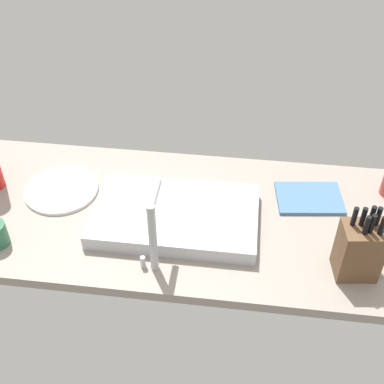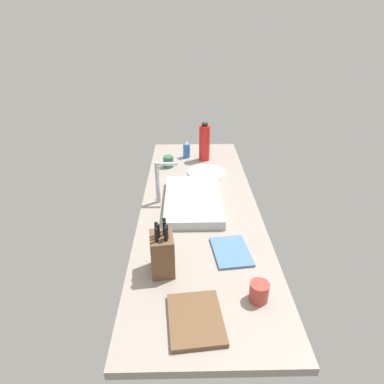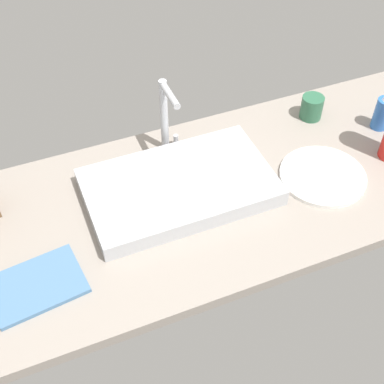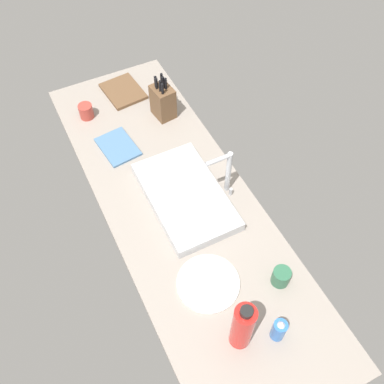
{
  "view_description": "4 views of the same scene",
  "coord_description": "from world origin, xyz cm",
  "px_view_note": "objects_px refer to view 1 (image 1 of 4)",
  "views": [
    {
      "loc": [
        -20.1,
        119.54,
        119.91
      ],
      "look_at": [
        -4.96,
        -0.27,
        13.49
      ],
      "focal_mm": 47.59,
      "sensor_mm": 36.0,
      "label": 1
    },
    {
      "loc": [
        -160.12,
        7.37,
        97.93
      ],
      "look_at": [
        1.33,
        4.14,
        10.77
      ],
      "focal_mm": 30.42,
      "sensor_mm": 36.0,
      "label": 2
    },
    {
      "loc": [
        -35.75,
        -93.06,
        111.07
      ],
      "look_at": [
        0.91,
        -3.68,
        10.52
      ],
      "focal_mm": 48.57,
      "sensor_mm": 36.0,
      "label": 3
    },
    {
      "loc": [
        104.87,
        -45.24,
        166.96
      ],
      "look_at": [
        3.97,
        4.96,
        13.18
      ],
      "focal_mm": 40.96,
      "sensor_mm": 36.0,
      "label": 4
    }
  ],
  "objects_px": {
    "dinner_plate": "(61,190)",
    "knife_block": "(359,250)",
    "sink_basin": "(177,216)",
    "dish_towel": "(309,198)",
    "faucet": "(153,230)"
  },
  "relations": [
    {
      "from": "dinner_plate",
      "to": "knife_block",
      "type": "bearing_deg",
      "value": 166.06
    },
    {
      "from": "sink_basin",
      "to": "dinner_plate",
      "type": "height_order",
      "value": "sink_basin"
    },
    {
      "from": "sink_basin",
      "to": "dish_towel",
      "type": "distance_m",
      "value": 0.46
    },
    {
      "from": "faucet",
      "to": "knife_block",
      "type": "bearing_deg",
      "value": -175.45
    },
    {
      "from": "faucet",
      "to": "dinner_plate",
      "type": "xyz_separation_m",
      "value": [
        0.38,
        -0.29,
        -0.14
      ]
    },
    {
      "from": "faucet",
      "to": "dinner_plate",
      "type": "height_order",
      "value": "faucet"
    },
    {
      "from": "dinner_plate",
      "to": "dish_towel",
      "type": "distance_m",
      "value": 0.85
    },
    {
      "from": "sink_basin",
      "to": "dinner_plate",
      "type": "bearing_deg",
      "value": -13.47
    },
    {
      "from": "knife_block",
      "to": "dinner_plate",
      "type": "relative_size",
      "value": 0.94
    },
    {
      "from": "sink_basin",
      "to": "knife_block",
      "type": "bearing_deg",
      "value": 165.69
    },
    {
      "from": "faucet",
      "to": "dinner_plate",
      "type": "bearing_deg",
      "value": -36.8
    },
    {
      "from": "sink_basin",
      "to": "faucet",
      "type": "bearing_deg",
      "value": 78.51
    },
    {
      "from": "faucet",
      "to": "dinner_plate",
      "type": "distance_m",
      "value": 0.5
    },
    {
      "from": "dish_towel",
      "to": "knife_block",
      "type": "bearing_deg",
      "value": 110.45
    },
    {
      "from": "sink_basin",
      "to": "dinner_plate",
      "type": "relative_size",
      "value": 2.07
    }
  ]
}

